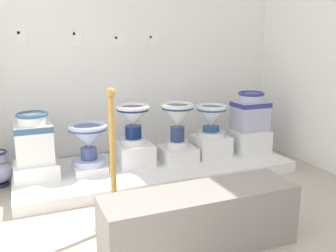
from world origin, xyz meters
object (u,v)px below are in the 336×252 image
Objects in this scene: antique_toilet_rightmost at (211,117)px; museum_bench at (201,220)px; info_placard_second at (77,38)px; info_placard_third at (120,42)px; antique_toilet_broad_patterned at (133,119)px; info_placard_first at (22,37)px; plinth_block_broad_patterned at (134,154)px; plinth_block_leftmost at (37,170)px; plinth_block_rightmost at (210,145)px; plinth_block_central_ornate at (249,141)px; plinth_block_tall_cobalt at (90,168)px; antique_toilet_central_ornate at (250,111)px; antique_toilet_tall_cobalt at (88,139)px; info_placard_fourth at (154,41)px; stanchion_post_near_left at (114,190)px; plinth_block_squat_floral at (177,154)px; antique_toilet_squat_floral at (178,118)px; antique_toilet_leftmost at (34,137)px.

antique_toilet_rightmost is 1.72m from museum_bench.
info_placard_third is (0.44, 0.00, -0.03)m from info_placard_second.
info_placard_first is at bearing 152.50° from antique_toilet_broad_patterned.
plinth_block_broad_patterned is 1.47m from museum_bench.
museum_bench is (-0.02, -1.47, -0.37)m from antique_toilet_broad_patterned.
plinth_block_rightmost is at bearing 0.03° from plinth_block_leftmost.
plinth_block_central_ornate reaches higher than plinth_block_rightmost.
plinth_block_broad_patterned is at bearing 90.00° from antique_toilet_broad_patterned.
plinth_block_tall_cobalt is 1.81m from antique_toilet_central_ornate.
antique_toilet_broad_patterned reaches higher than plinth_block_leftmost.
antique_toilet_tall_cobalt is (0.46, -0.04, 0.25)m from plinth_block_leftmost.
info_placard_fourth reaches higher than stanchion_post_near_left.
museum_bench is (0.39, -1.95, -1.13)m from info_placard_second.
antique_toilet_broad_patterned is 1.13m from stanchion_post_near_left.
info_placard_fourth reaches higher than plinth_block_squat_floral.
plinth_block_leftmost is 0.85× the size of antique_toilet_squat_floral.
museum_bench is (-0.87, -1.45, -0.31)m from antique_toilet_rightmost.
antique_toilet_rightmost is at bearing 58.86° from museum_bench.
antique_toilet_central_ornate is (1.31, -0.07, 0.35)m from plinth_block_broad_patterned.
info_placard_third is at bearing 48.85° from antique_toilet_tall_cobalt.
info_placard_second reaches higher than plinth_block_tall_cobalt.
plinth_block_rightmost is (1.30, 0.04, 0.07)m from plinth_block_tall_cobalt.
antique_toilet_central_ornate is 3.25× the size of info_placard_fourth.
antique_toilet_squat_floral is 1.22× the size of plinth_block_rightmost.
antique_toilet_broad_patterned is 1.52m from museum_bench.
antique_toilet_squat_floral is (0.44, -0.07, 0.34)m from plinth_block_broad_patterned.
plinth_block_broad_patterned is 1.28m from info_placard_second.
info_placard_fourth is at bearing 77.71° from museum_bench.
info_placard_fourth is at bearing 0.00° from info_placard_second.
antique_toilet_central_ornate is at bearing -0.32° from antique_toilet_tall_cobalt.
antique_toilet_broad_patterned is at bearing -92.84° from info_placard_third.
antique_toilet_squat_floral is 0.86m from antique_toilet_central_ornate.
antique_toilet_central_ornate is 2.01m from stanchion_post_near_left.
antique_toilet_leftmost is at bearing 178.83° from antique_toilet_central_ornate.
museum_bench is (0.90, -1.95, -1.13)m from info_placard_first.
antique_toilet_squat_floral is at bearing -174.10° from plinth_block_rightmost.
antique_toilet_rightmost is 2.21× the size of info_placard_first.
info_placard_first is (-1.37, 0.55, 1.16)m from plinth_block_squat_floral.
stanchion_post_near_left is (-0.90, -0.93, -0.26)m from antique_toilet_squat_floral.
info_placard_fourth is at bearing 32.42° from antique_toilet_tall_cobalt.
antique_toilet_squat_floral reaches higher than plinth_block_tall_cobalt.
info_placard_second is at bearing 86.03° from antique_toilet_tall_cobalt.
info_placard_first is 1.33m from info_placard_fourth.
plinth_block_rightmost is at bearing 1.62° from antique_toilet_tall_cobalt.
antique_toilet_rightmost is at bearing 1.62° from plinth_block_tall_cobalt.
antique_toilet_tall_cobalt reaches higher than plinth_block_squat_floral.
plinth_block_tall_cobalt is 0.80× the size of plinth_block_central_ornate.
antique_toilet_rightmost is at bearing -1.61° from plinth_block_broad_patterned.
antique_toilet_central_ornate reaches higher than plinth_block_squat_floral.
info_placard_first is (-0.48, 0.54, 1.19)m from plinth_block_tall_cobalt.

